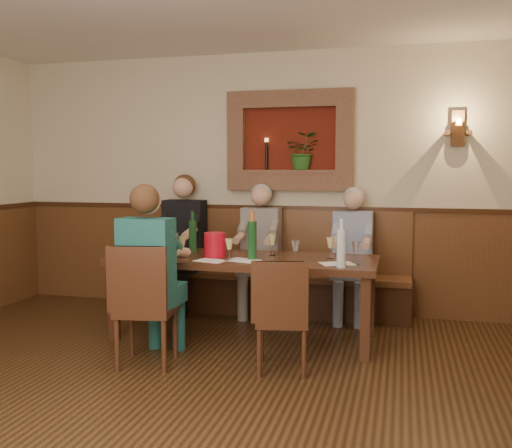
{
  "coord_description": "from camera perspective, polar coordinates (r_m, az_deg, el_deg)",
  "views": [
    {
      "loc": [
        1.39,
        -3.1,
        1.55
      ],
      "look_at": [
        0.1,
        1.9,
        1.05
      ],
      "focal_mm": 40.0,
      "sensor_mm": 36.0,
      "label": 1
    }
  ],
  "objects": [
    {
      "name": "room_shell",
      "position": [
        3.41,
        -9.82,
        11.14
      ],
      "size": [
        6.04,
        6.04,
        2.82
      ],
      "color": "beige",
      "rests_on": "ground"
    },
    {
      "name": "tasting_sheet_d",
      "position": [
        5.0,
        -4.53,
        -3.67
      ],
      "size": [
        0.3,
        0.24,
        0.0
      ],
      "primitive_type": "cube",
      "rotation": [
        0.0,
        0.0,
        -0.24
      ],
      "color": "white",
      "rests_on": "dining_table"
    },
    {
      "name": "wine_bottle_green_b",
      "position": [
        5.51,
        -6.35,
        -1.14
      ],
      "size": [
        0.09,
        0.09,
        0.4
      ],
      "rotation": [
        0.0,
        0.0,
        0.36
      ],
      "color": "#19471E",
      "rests_on": "dining_table"
    },
    {
      "name": "wine_glass_6",
      "position": [
        5.21,
        -7.37,
        -2.28
      ],
      "size": [
        0.08,
        0.08,
        0.19
      ],
      "primitive_type": null,
      "color": "#CEC27B",
      "rests_on": "dining_table"
    },
    {
      "name": "wine_glass_5",
      "position": [
        5.01,
        -2.69,
        -2.55
      ],
      "size": [
        0.08,
        0.08,
        0.19
      ],
      "primitive_type": null,
      "color": "#CEC27B",
      "rests_on": "dining_table"
    },
    {
      "name": "wine_glass_3",
      "position": [
        5.28,
        1.63,
        -2.14
      ],
      "size": [
        0.08,
        0.08,
        0.19
      ],
      "primitive_type": null,
      "color": "#CEC27B",
      "rests_on": "dining_table"
    },
    {
      "name": "spittoon_bucket",
      "position": [
        5.2,
        -4.13,
        -2.09
      ],
      "size": [
        0.24,
        0.24,
        0.22
      ],
      "primitive_type": "cylinder",
      "rotation": [
        0.0,
        0.0,
        0.24
      ],
      "color": "red",
      "rests_on": "dining_table"
    },
    {
      "name": "wine_glass_4",
      "position": [
        4.91,
        3.96,
        -2.73
      ],
      "size": [
        0.08,
        0.08,
        0.19
      ],
      "primitive_type": null,
      "color": "white",
      "rests_on": "dining_table"
    },
    {
      "name": "wine_glass_0",
      "position": [
        4.88,
        9.93,
        -2.84
      ],
      "size": [
        0.08,
        0.08,
        0.19
      ],
      "primitive_type": null,
      "color": "white",
      "rests_on": "dining_table"
    },
    {
      "name": "tasting_sheet_c",
      "position": [
        4.88,
        8.12,
        -3.94
      ],
      "size": [
        0.34,
        0.3,
        0.0
      ],
      "primitive_type": "cube",
      "rotation": [
        0.0,
        0.0,
        0.43
      ],
      "color": "white",
      "rests_on": "dining_table"
    },
    {
      "name": "tasting_sheet_a",
      "position": [
        5.42,
        -10.16,
        -3.02
      ],
      "size": [
        0.28,
        0.2,
        0.0
      ],
      "primitive_type": "cube",
      "rotation": [
        0.0,
        0.0,
        0.02
      ],
      "color": "white",
      "rests_on": "dining_table"
    },
    {
      "name": "bench",
      "position": [
        6.17,
        1.17,
        -5.88
      ],
      "size": [
        3.0,
        0.45,
        1.11
      ],
      "color": "#381E0F",
      "rests_on": "ground"
    },
    {
      "name": "person_bench_left",
      "position": [
        6.3,
        -7.43,
        -3.0
      ],
      "size": [
        0.45,
        0.55,
        1.49
      ],
      "color": "black",
      "rests_on": "ground"
    },
    {
      "name": "wine_glass_2",
      "position": [
        5.38,
        -4.45,
        -2.01
      ],
      "size": [
        0.08,
        0.08,
        0.19
      ],
      "primitive_type": null,
      "color": "white",
      "rests_on": "dining_table"
    },
    {
      "name": "wall_niche",
      "position": [
        6.15,
        3.73,
        7.91
      ],
      "size": [
        1.36,
        0.3,
        1.06
      ],
      "color": "#5C180D",
      "rests_on": "ground"
    },
    {
      "name": "wall_sconce",
      "position": [
        6.06,
        19.51,
        8.93
      ],
      "size": [
        0.25,
        0.2,
        0.35
      ],
      "color": "#573419",
      "rests_on": "ground"
    },
    {
      "name": "ground_plane",
      "position": [
        3.73,
        -9.31,
        -19.09
      ],
      "size": [
        6.0,
        6.0,
        0.0
      ],
      "primitive_type": "plane",
      "color": "black",
      "rests_on": "ground"
    },
    {
      "name": "dining_table",
      "position": [
        5.21,
        -1.2,
        -4.13
      ],
      "size": [
        2.4,
        0.9,
        0.75
      ],
      "color": "#32170F",
      "rests_on": "ground"
    },
    {
      "name": "wainscoting",
      "position": [
        3.53,
        -9.46,
        -10.4
      ],
      "size": [
        6.02,
        6.02,
        1.15
      ],
      "color": "#573419",
      "rests_on": "ground"
    },
    {
      "name": "chair_near_right",
      "position": [
        4.46,
        2.62,
        -11.37
      ],
      "size": [
        0.45,
        0.45,
        0.88
      ],
      "rotation": [
        0.0,
        0.0,
        0.18
      ],
      "color": "#32170F",
      "rests_on": "ground"
    },
    {
      "name": "person_chair_front",
      "position": [
        4.7,
        -10.38,
        -6.3
      ],
      "size": [
        0.42,
        0.52,
        1.43
      ],
      "color": "#164050",
      "rests_on": "ground"
    },
    {
      "name": "wine_bottle_green_a",
      "position": [
        5.04,
        -0.38,
        -1.54
      ],
      "size": [
        0.09,
        0.09,
        0.43
      ],
      "rotation": [
        0.0,
        0.0,
        -0.19
      ],
      "color": "#19471E",
      "rests_on": "dining_table"
    },
    {
      "name": "person_bench_mid",
      "position": [
        6.05,
        0.32,
        -3.75
      ],
      "size": [
        0.41,
        0.5,
        1.39
      ],
      "color": "#5D5655",
      "rests_on": "ground"
    },
    {
      "name": "water_bottle",
      "position": [
        4.69,
        8.54,
        -2.31
      ],
      "size": [
        0.1,
        0.1,
        0.4
      ],
      "rotation": [
        0.0,
        0.0,
        -0.37
      ],
      "color": "silver",
      "rests_on": "dining_table"
    },
    {
      "name": "wine_glass_7",
      "position": [
        5.14,
        7.45,
        -2.4
      ],
      "size": [
        0.08,
        0.08,
        0.19
      ],
      "primitive_type": null,
      "color": "#CEC27B",
      "rests_on": "dining_table"
    },
    {
      "name": "tasting_sheet_b",
      "position": [
        5.01,
        -1.34,
        -3.64
      ],
      "size": [
        0.34,
        0.29,
        0.0
      ],
      "primitive_type": "cube",
      "rotation": [
        0.0,
        0.0,
        -0.33
      ],
      "color": "white",
      "rests_on": "dining_table"
    },
    {
      "name": "wine_glass_1",
      "position": [
        5.54,
        -8.14,
        -1.83
      ],
      "size": [
        0.08,
        0.08,
        0.19
      ],
      "primitive_type": null,
      "color": "white",
      "rests_on": "dining_table"
    },
    {
      "name": "person_bench_right",
      "position": [
        5.89,
        9.54,
        -4.19
      ],
      "size": [
        0.39,
        0.48,
        1.37
      ],
      "color": "navy",
      "rests_on": "ground"
    },
    {
      "name": "chair_near_left",
      "position": [
        4.66,
        -10.92,
        -10.34
      ],
      "size": [
        0.49,
        0.49,
        0.97
      ],
      "rotation": [
        0.0,
        0.0,
        0.16
      ],
      "color": "#32170F",
      "rests_on": "ground"
    },
    {
      "name": "wine_glass_8",
      "position": [
        5.34,
        -11.57,
        -2.16
      ],
      "size": [
        0.08,
        0.08,
        0.19
      ],
      "primitive_type": null,
      "color": "#CEC27B",
      "rests_on": "dining_table"
    }
  ]
}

